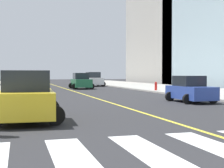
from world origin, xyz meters
TOP-DOWN VIEW (x-y plane):
  - lane_divider_paint at (0.00, 40.00)m, footprint 0.16×80.00m
  - parking_garage_concrete at (27.74, 58.46)m, footprint 18.00×24.00m
  - car_blue_nearest at (5.10, 15.99)m, footprint 2.42×3.85m
  - car_red_second at (-4.97, 47.65)m, footprint 2.69×4.22m
  - car_green_third at (1.78, 36.63)m, footprint 2.76×4.39m
  - car_yellow_fourth at (-5.32, 10.01)m, footprint 2.87×4.47m
  - car_silver_fifth at (-5.48, 58.48)m, footprint 2.47×3.94m
  - car_gray_sixth at (-5.07, 33.51)m, footprint 2.95×4.68m
  - car_white_seventh at (5.12, 44.61)m, footprint 2.97×4.73m
  - fire_hydrant at (8.01, 28.23)m, footprint 0.26×0.26m

SIDE VIEW (x-z plane):
  - lane_divider_paint at x=0.00m, z-range 0.00..0.01m
  - fire_hydrant at x=8.01m, z-range 0.13..1.02m
  - car_blue_nearest at x=5.10m, z-range -0.06..1.66m
  - car_silver_fifth at x=-5.48m, z-range -0.06..1.70m
  - car_red_second at x=-4.97m, z-range -0.06..1.80m
  - car_green_third at x=1.78m, z-range -0.06..1.89m
  - car_yellow_fourth at x=-5.32m, z-range -0.06..1.89m
  - car_gray_sixth at x=-5.07m, z-range -0.07..2.01m
  - car_white_seventh at x=5.12m, z-range -0.07..2.03m
  - parking_garage_concrete at x=27.74m, z-range 0.00..31.86m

